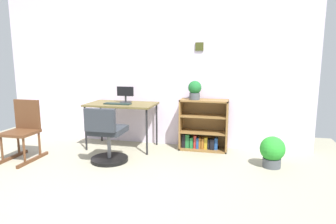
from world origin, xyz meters
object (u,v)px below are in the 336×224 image
Objects in this scene: rocking_chair at (23,129)px; desk at (122,107)px; monitor at (125,95)px; keyboard at (118,104)px; office_chair at (107,139)px; potted_plant_on_shelf at (195,90)px; potted_plant_floor at (272,151)px; bookshelf_low at (203,128)px.

desk is at bearing 36.03° from rocking_chair.
keyboard is at bearing -102.28° from monitor.
office_chair is at bearing -86.98° from monitor.
desk is at bearing -171.81° from potted_plant_on_shelf.
bookshelf_low is at bearing 149.34° from potted_plant_floor.
keyboard is 0.53× the size of office_chair.
monitor is 0.25m from keyboard.
office_chair is 1.53m from bookshelf_low.
office_chair is at bearing -142.31° from bookshelf_low.
rocking_chair is at bearing -156.36° from potted_plant_on_shelf.
desk is 3.90× the size of monitor.
monitor is at bearing 77.72° from keyboard.
rocking_chair is 1.06× the size of bookshelf_low.
potted_plant_on_shelf is 0.69× the size of potted_plant_floor.
office_chair is (0.04, -0.82, -0.51)m from monitor.
monitor is at bearing 38.78° from rocking_chair.
potted_plant_on_shelf is at bearing 13.18° from keyboard.
potted_plant_on_shelf is at bearing -158.37° from bookshelf_low.
bookshelf_low is at bearing 23.53° from rocking_chair.
bookshelf_low is (1.28, 0.22, -0.32)m from desk.
potted_plant_floor is (3.43, 0.47, -0.21)m from rocking_chair.
desk is at bearing 78.76° from keyboard.
bookshelf_low is 2.77× the size of potted_plant_on_shelf.
bookshelf_low is (1.21, 0.93, 0.01)m from office_chair.
keyboard is 1.39m from rocking_chair.
potted_plant_on_shelf is at bearing 39.34° from office_chair.
desk is 0.13m from keyboard.
bookshelf_low is (1.30, 0.33, -0.38)m from keyboard.
rocking_chair is 2.66m from bookshelf_low.
monitor is 1.35m from bookshelf_low.
keyboard is at bearing -166.82° from potted_plant_on_shelf.
bookshelf_low is at bearing 9.68° from desk.
potted_plant_floor is (2.27, -0.37, -0.45)m from desk.
rocking_chair is at bearing -156.47° from bookshelf_low.
office_chair is at bearing 5.92° from rocking_chair.
rocking_chair reaches higher than bookshelf_low.
rocking_chair is (-1.14, -0.74, -0.30)m from keyboard.
potted_plant_floor is at bearing -12.05° from monitor.
office_chair is at bearing -171.08° from potted_plant_floor.
bookshelf_low is 1.16m from potted_plant_floor.
desk is 1.19m from potted_plant_on_shelf.
monitor is at bearing -177.15° from potted_plant_on_shelf.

